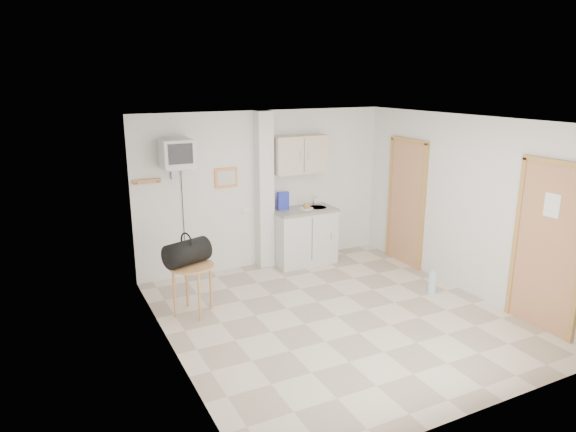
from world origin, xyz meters
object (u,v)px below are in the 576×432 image
round_table (192,272)px  water_bottle (432,283)px  crt_television (177,154)px  duffel_bag (187,252)px

round_table → water_bottle: (3.23, -0.90, -0.42)m
crt_television → duffel_bag: 1.53m
duffel_bag → crt_television: bearing=58.7°
crt_television → duffel_bag: size_ratio=3.34×
crt_television → round_table: crt_television is taller
duffel_bag → water_bottle: (3.27, -0.95, -0.68)m
water_bottle → crt_television: bearing=147.0°
round_table → duffel_bag: bearing=130.9°
duffel_bag → water_bottle: duffel_bag is taller
round_table → duffel_bag: size_ratio=1.04×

